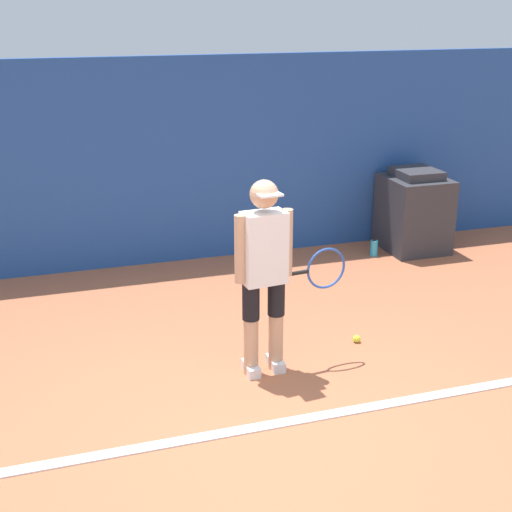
{
  "coord_description": "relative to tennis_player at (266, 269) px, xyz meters",
  "views": [
    {
      "loc": [
        -1.44,
        -4.11,
        2.85
      ],
      "look_at": [
        0.19,
        1.01,
        0.93
      ],
      "focal_mm": 50.0,
      "sensor_mm": 36.0,
      "label": 1
    }
  ],
  "objects": [
    {
      "name": "water_bottle",
      "position": [
        2.11,
        2.26,
        -0.78
      ],
      "size": [
        0.09,
        0.09,
        0.21
      ],
      "color": "#33ADD6",
      "rests_on": "ground_plane"
    },
    {
      "name": "court_baseline",
      "position": [
        -0.2,
        -0.79,
        -0.88
      ],
      "size": [
        21.6,
        0.1,
        0.01
      ],
      "color": "white",
      "rests_on": "ground_plane"
    },
    {
      "name": "back_wall",
      "position": [
        -0.2,
        2.84,
        0.27
      ],
      "size": [
        24.0,
        0.1,
        2.31
      ],
      "color": "#234C99",
      "rests_on": "ground_plane"
    },
    {
      "name": "ground_plane",
      "position": [
        -0.2,
        -0.81,
        -0.88
      ],
      "size": [
        24.0,
        24.0,
        0.0
      ],
      "primitive_type": "plane",
      "color": "#B76642"
    },
    {
      "name": "tennis_player",
      "position": [
        0.0,
        0.0,
        0.0
      ],
      "size": [
        0.97,
        0.3,
        1.6
      ],
      "rotation": [
        0.0,
        0.0,
        0.1
      ],
      "color": "tan",
      "rests_on": "ground_plane"
    },
    {
      "name": "tennis_ball",
      "position": [
        0.93,
        0.23,
        -0.85
      ],
      "size": [
        0.07,
        0.07,
        0.07
      ],
      "color": "#D1E533",
      "rests_on": "ground_plane"
    },
    {
      "name": "covered_chair",
      "position": [
        2.66,
        2.35,
        -0.41
      ],
      "size": [
        0.69,
        0.77,
        0.99
      ],
      "color": "#333338",
      "rests_on": "ground_plane"
    }
  ]
}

